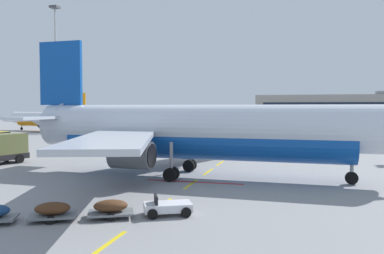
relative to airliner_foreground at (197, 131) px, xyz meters
The scene contains 6 objects.
apron_paint_markings 12.40m from the airliner_foreground, 88.01° to the left, with size 8.00×93.90×0.01m.
airliner_foreground is the anchor object (origin of this frame).
airliner_mid_left 76.10m from the airliner_foreground, 133.68° to the left, with size 26.81×26.26×9.44m.
baggage_train 15.02m from the airliner_foreground, 100.49° to the right, with size 11.10×6.33×1.14m.
apron_light_mast_near 63.83m from the airliner_foreground, 134.09° to the left, with size 1.80×1.80×28.21m.
terminal_satellite 145.51m from the airliner_foreground, 77.91° to the left, with size 77.14×26.91×12.56m.
Camera 1 is at (25.96, -8.69, 5.96)m, focal length 37.40 mm.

